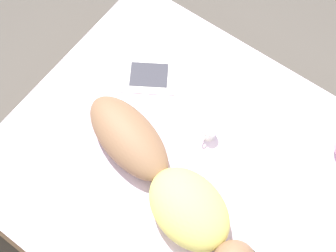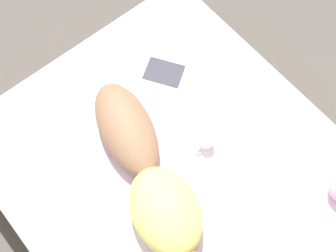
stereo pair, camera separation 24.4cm
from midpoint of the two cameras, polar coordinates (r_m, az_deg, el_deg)
ground_plane at (r=2.92m, az=5.41°, el=-11.26°), size 12.00×12.00×0.00m
bed at (r=2.65m, az=5.93°, el=-9.94°), size 1.68×2.27×0.55m
person at (r=2.27m, az=1.55°, el=-8.21°), size 0.54×1.23×0.21m
open_magazine at (r=2.70m, az=2.85°, el=8.21°), size 0.56×0.51×0.01m
coffee_mug at (r=2.43m, az=7.51°, el=-2.10°), size 0.11×0.08×0.09m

